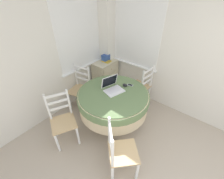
{
  "coord_description": "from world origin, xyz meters",
  "views": [
    {
      "loc": [
        -0.64,
        0.51,
        2.34
      ],
      "look_at": [
        1.13,
        1.94,
        0.69
      ],
      "focal_mm": 24.0,
      "sensor_mm": 36.0,
      "label": 1
    }
  ],
  "objects_px": {
    "computer_mouse": "(125,85)",
    "dining_chair_camera_near": "(120,152)",
    "laptop": "(113,87)",
    "cell_phone": "(130,85)",
    "storage_box": "(106,58)",
    "dining_chair_left_flank": "(63,120)",
    "round_dining_table": "(113,100)",
    "dining_chair_near_right_window": "(141,86)",
    "book_on_cabinet": "(107,61)",
    "dining_chair_near_back_window": "(80,89)",
    "corner_cabinet": "(105,75)"
  },
  "relations": [
    {
      "from": "computer_mouse",
      "to": "dining_chair_camera_near",
      "type": "height_order",
      "value": "dining_chair_camera_near"
    },
    {
      "from": "laptop",
      "to": "cell_phone",
      "type": "bearing_deg",
      "value": -27.07
    },
    {
      "from": "cell_phone",
      "to": "storage_box",
      "type": "bearing_deg",
      "value": 63.58
    },
    {
      "from": "laptop",
      "to": "dining_chair_left_flank",
      "type": "height_order",
      "value": "laptop"
    },
    {
      "from": "round_dining_table",
      "to": "cell_phone",
      "type": "distance_m",
      "value": 0.42
    },
    {
      "from": "storage_box",
      "to": "dining_chair_near_right_window",
      "type": "bearing_deg",
      "value": -89.58
    },
    {
      "from": "round_dining_table",
      "to": "computer_mouse",
      "type": "distance_m",
      "value": 0.35
    },
    {
      "from": "dining_chair_camera_near",
      "to": "book_on_cabinet",
      "type": "distance_m",
      "value": 2.19
    },
    {
      "from": "cell_phone",
      "to": "book_on_cabinet",
      "type": "distance_m",
      "value": 1.12
    },
    {
      "from": "dining_chair_near_right_window",
      "to": "computer_mouse",
      "type": "bearing_deg",
      "value": 177.91
    },
    {
      "from": "round_dining_table",
      "to": "dining_chair_camera_near",
      "type": "relative_size",
      "value": 1.31
    },
    {
      "from": "dining_chair_left_flank",
      "to": "book_on_cabinet",
      "type": "distance_m",
      "value": 1.76
    },
    {
      "from": "computer_mouse",
      "to": "storage_box",
      "type": "height_order",
      "value": "storage_box"
    },
    {
      "from": "cell_phone",
      "to": "book_on_cabinet",
      "type": "height_order",
      "value": "book_on_cabinet"
    },
    {
      "from": "dining_chair_left_flank",
      "to": "storage_box",
      "type": "relative_size",
      "value": 5.18
    },
    {
      "from": "laptop",
      "to": "dining_chair_near_right_window",
      "type": "bearing_deg",
      "value": -8.56
    },
    {
      "from": "round_dining_table",
      "to": "storage_box",
      "type": "xyz_separation_m",
      "value": [
        0.9,
        0.95,
        0.24
      ]
    },
    {
      "from": "laptop",
      "to": "dining_chair_near_back_window",
      "type": "relative_size",
      "value": 0.41
    },
    {
      "from": "cell_phone",
      "to": "corner_cabinet",
      "type": "relative_size",
      "value": 0.16
    },
    {
      "from": "cell_phone",
      "to": "corner_cabinet",
      "type": "xyz_separation_m",
      "value": [
        0.48,
        1.04,
        -0.39
      ]
    },
    {
      "from": "cell_phone",
      "to": "dining_chair_near_back_window",
      "type": "height_order",
      "value": "dining_chair_near_back_window"
    },
    {
      "from": "dining_chair_camera_near",
      "to": "laptop",
      "type": "bearing_deg",
      "value": 44.77
    },
    {
      "from": "round_dining_table",
      "to": "dining_chair_near_back_window",
      "type": "distance_m",
      "value": 0.93
    },
    {
      "from": "computer_mouse",
      "to": "storage_box",
      "type": "distance_m",
      "value": 1.16
    },
    {
      "from": "dining_chair_camera_near",
      "to": "dining_chair_near_back_window",
      "type": "bearing_deg",
      "value": 67.11
    },
    {
      "from": "round_dining_table",
      "to": "storage_box",
      "type": "bearing_deg",
      "value": 46.6
    },
    {
      "from": "dining_chair_near_right_window",
      "to": "dining_chair_camera_near",
      "type": "relative_size",
      "value": 1.0
    },
    {
      "from": "laptop",
      "to": "dining_chair_camera_near",
      "type": "distance_m",
      "value": 1.06
    },
    {
      "from": "laptop",
      "to": "computer_mouse",
      "type": "xyz_separation_m",
      "value": [
        0.23,
        -0.11,
        -0.03
      ]
    },
    {
      "from": "dining_chair_near_back_window",
      "to": "dining_chair_camera_near",
      "type": "height_order",
      "value": "same"
    },
    {
      "from": "computer_mouse",
      "to": "dining_chair_camera_near",
      "type": "distance_m",
      "value": 1.16
    },
    {
      "from": "round_dining_table",
      "to": "computer_mouse",
      "type": "relative_size",
      "value": 12.99
    },
    {
      "from": "laptop",
      "to": "dining_chair_near_back_window",
      "type": "height_order",
      "value": "laptop"
    },
    {
      "from": "corner_cabinet",
      "to": "storage_box",
      "type": "bearing_deg",
      "value": 15.6
    },
    {
      "from": "dining_chair_near_right_window",
      "to": "dining_chair_near_back_window",
      "type": "bearing_deg",
      "value": 132.38
    },
    {
      "from": "dining_chair_near_back_window",
      "to": "dining_chair_near_right_window",
      "type": "xyz_separation_m",
      "value": [
        0.9,
        -0.98,
        0.0
      ]
    },
    {
      "from": "corner_cabinet",
      "to": "book_on_cabinet",
      "type": "distance_m",
      "value": 0.4
    },
    {
      "from": "dining_chair_camera_near",
      "to": "cell_phone",
      "type": "bearing_deg",
      "value": 27.66
    },
    {
      "from": "dining_chair_camera_near",
      "to": "storage_box",
      "type": "relative_size",
      "value": 5.18
    },
    {
      "from": "computer_mouse",
      "to": "dining_chair_left_flank",
      "type": "relative_size",
      "value": 0.1
    },
    {
      "from": "dining_chair_camera_near",
      "to": "book_on_cabinet",
      "type": "relative_size",
      "value": 4.9
    },
    {
      "from": "computer_mouse",
      "to": "dining_chair_near_right_window",
      "type": "xyz_separation_m",
      "value": [
        0.61,
        -0.02,
        -0.35
      ]
    },
    {
      "from": "computer_mouse",
      "to": "dining_chair_near_back_window",
      "type": "relative_size",
      "value": 0.1
    },
    {
      "from": "book_on_cabinet",
      "to": "storage_box",
      "type": "bearing_deg",
      "value": 62.91
    },
    {
      "from": "dining_chair_near_right_window",
      "to": "book_on_cabinet",
      "type": "relative_size",
      "value": 4.9
    },
    {
      "from": "cell_phone",
      "to": "dining_chair_camera_near",
      "type": "relative_size",
      "value": 0.13
    },
    {
      "from": "computer_mouse",
      "to": "cell_phone",
      "type": "relative_size",
      "value": 0.8
    },
    {
      "from": "dining_chair_left_flank",
      "to": "dining_chair_near_right_window",
      "type": "bearing_deg",
      "value": -16.85
    },
    {
      "from": "laptop",
      "to": "cell_phone",
      "type": "relative_size",
      "value": 3.23
    },
    {
      "from": "laptop",
      "to": "dining_chair_near_right_window",
      "type": "relative_size",
      "value": 0.41
    }
  ]
}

